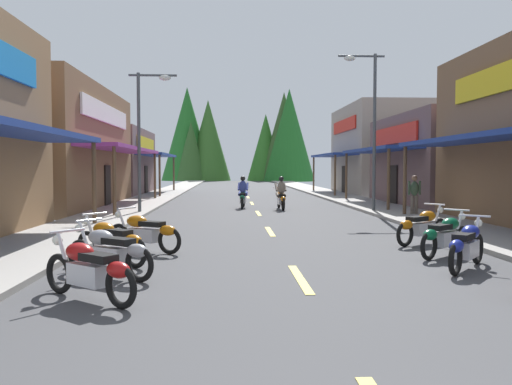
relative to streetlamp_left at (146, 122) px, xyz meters
name	(u,v)px	position (x,y,z in m)	size (l,w,h in m)	color
ground	(250,201)	(4.76, 8.98, -3.95)	(9.32, 89.37, 0.10)	#424244
sidewalk_left	(149,200)	(-1.26, 8.98, -3.84)	(2.71, 89.37, 0.12)	#9E9991
sidewalk_right	(349,199)	(10.78, 8.98, -3.84)	(2.71, 89.37, 0.12)	#9E9991
centerline_dashes	(248,197)	(4.76, 11.90, -3.89)	(0.16, 62.61, 0.01)	#E0C64C
storefront_left_middle	(31,147)	(-6.29, 4.08, -0.92)	(9.23, 12.97, 5.96)	brown
storefront_left_far	(89,162)	(-6.70, 16.24, -1.52)	(10.07, 10.15, 4.74)	brown
storefront_right_middle	(470,160)	(16.15, 4.45, -1.54)	(9.93, 9.62, 4.71)	brown
storefront_right_far	(403,150)	(16.60, 16.25, -0.63)	(10.80, 10.12, 6.53)	gray
streetlamp_left	(146,122)	(0.00, 0.00, 0.00)	(2.01, 0.30, 5.97)	#474C51
streetlamp_right	(368,112)	(9.55, 0.12, 0.51)	(2.01, 0.30, 6.89)	#474C51
motorcycle_parked_right_1	(467,245)	(8.11, -12.47, -3.41)	(1.46, 1.69, 1.04)	black
motorcycle_parked_right_2	(445,235)	(8.32, -10.96, -3.41)	(1.70, 1.46, 1.04)	black
motorcycle_parked_right_3	(422,226)	(8.50, -9.11, -3.41)	(1.82, 1.30, 1.04)	black
motorcycle_parked_left_0	(89,269)	(1.41, -14.49, -3.41)	(1.72, 1.44, 1.04)	black
motorcycle_parked_left_1	(110,251)	(1.34, -12.83, -3.41)	(1.83, 1.29, 1.04)	black
motorcycle_parked_left_2	(111,241)	(1.07, -11.53, -3.41)	(1.74, 1.41, 1.04)	black
motorcycle_parked_left_3	(145,231)	(1.51, -9.99, -3.41)	(1.90, 1.17, 1.04)	black
rider_cruising_lead	(281,196)	(5.95, 2.10, -3.24)	(0.60, 2.14, 1.57)	black
rider_cruising_trailing	(243,195)	(4.18, 3.21, -3.24)	(0.61, 2.14, 1.57)	black
pedestrian_by_shop	(414,193)	(10.99, -1.64, -2.93)	(0.56, 0.33, 1.67)	#726659
treeline_backdrop	(240,138)	(5.15, 54.69, 2.39)	(22.49, 11.91, 13.97)	#216723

